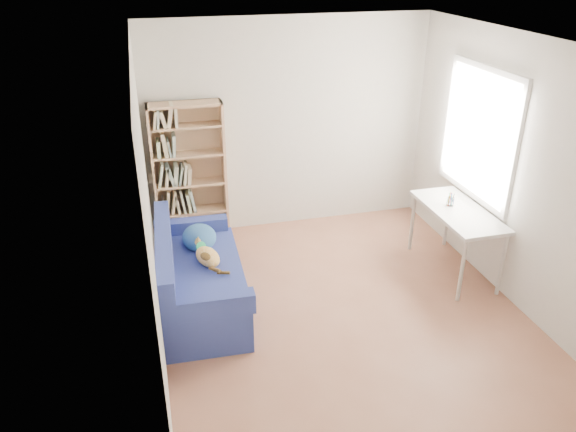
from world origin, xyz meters
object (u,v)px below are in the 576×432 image
(bookshelf, at_px, (190,179))
(pen_cup, at_px, (450,201))
(desk, at_px, (458,216))
(sofa, at_px, (197,278))

(bookshelf, relative_size, pen_cup, 11.37)
(desk, bearing_deg, bookshelf, 150.97)
(sofa, relative_size, desk, 1.40)
(desk, relative_size, pen_cup, 8.10)
(sofa, distance_m, bookshelf, 1.54)
(bookshelf, bearing_deg, desk, -29.03)
(sofa, height_order, pen_cup, pen_cup)
(sofa, distance_m, desk, 2.84)
(bookshelf, distance_m, pen_cup, 3.00)
(pen_cup, bearing_deg, bookshelf, 152.74)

